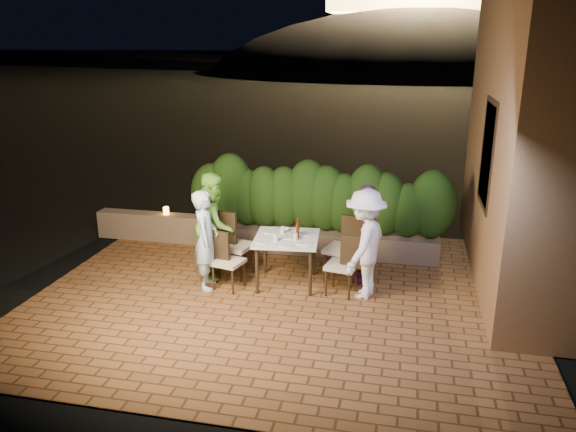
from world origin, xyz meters
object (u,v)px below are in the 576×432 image
(diner_purple, at_px, (367,234))
(chair_right_front, at_px, (342,264))
(chair_left_back, at_px, (235,245))
(diner_white, at_px, (365,244))
(chair_right_back, at_px, (343,248))
(diner_blue, at_px, (206,240))
(chair_left_front, at_px, (228,261))
(parapet_lamp, at_px, (166,211))
(bowl, at_px, (284,230))
(diner_green, at_px, (215,224))
(beer_bottle, at_px, (298,228))
(dining_table, at_px, (287,261))

(diner_purple, bearing_deg, chair_right_front, -28.74)
(chair_left_back, height_order, diner_white, diner_white)
(chair_left_back, bearing_deg, chair_right_front, 1.66)
(chair_right_back, distance_m, diner_blue, 2.06)
(diner_blue, distance_m, diner_purple, 2.40)
(diner_blue, bearing_deg, chair_right_back, -83.86)
(chair_left_front, xyz_separation_m, chair_right_back, (1.61, 0.64, 0.09))
(chair_left_back, height_order, parapet_lamp, chair_left_back)
(diner_purple, bearing_deg, bowl, -84.84)
(diner_purple, height_order, parapet_lamp, diner_purple)
(chair_left_back, distance_m, chair_right_front, 1.73)
(diner_blue, bearing_deg, chair_right_front, -97.39)
(chair_left_front, relative_size, parapet_lamp, 6.24)
(diner_white, bearing_deg, diner_green, -82.09)
(parapet_lamp, bearing_deg, chair_left_back, -36.75)
(chair_left_front, distance_m, chair_left_back, 0.49)
(diner_white, distance_m, diner_purple, 0.54)
(beer_bottle, bearing_deg, chair_left_front, -159.30)
(chair_right_back, bearing_deg, chair_left_back, 22.01)
(chair_right_front, xyz_separation_m, chair_right_back, (-0.05, 0.48, 0.07))
(chair_right_front, xyz_separation_m, diner_purple, (0.31, 0.54, 0.31))
(diner_blue, xyz_separation_m, diner_white, (2.30, 0.19, 0.05))
(dining_table, height_order, beer_bottle, beer_bottle)
(chair_right_front, height_order, parapet_lamp, chair_right_front)
(chair_right_front, relative_size, diner_white, 0.58)
(chair_right_front, bearing_deg, chair_left_back, -0.54)
(chair_left_back, distance_m, diner_blue, 0.63)
(dining_table, bearing_deg, bowl, 108.92)
(bowl, xyz_separation_m, diner_white, (1.27, -0.45, 0.03))
(bowl, distance_m, chair_left_back, 0.80)
(chair_left_front, bearing_deg, chair_left_back, 108.25)
(dining_table, bearing_deg, parapet_lamp, 150.76)
(diner_green, xyz_separation_m, diner_white, (2.34, -0.33, -0.03))
(chair_left_back, bearing_deg, dining_table, 2.17)
(bowl, bearing_deg, diner_blue, -148.31)
(chair_left_back, xyz_separation_m, diner_purple, (2.00, 0.22, 0.25))
(bowl, distance_m, diner_purple, 1.26)
(bowl, relative_size, diner_green, 0.10)
(chair_right_front, xyz_separation_m, parapet_lamp, (-3.42, 1.61, 0.11))
(bowl, bearing_deg, diner_purple, 4.10)
(chair_left_back, xyz_separation_m, chair_right_front, (1.70, -0.32, -0.05))
(dining_table, height_order, chair_right_front, chair_right_front)
(diner_blue, height_order, diner_white, diner_white)
(beer_bottle, height_order, bowl, beer_bottle)
(chair_left_back, bearing_deg, beer_bottle, 5.67)
(beer_bottle, height_order, chair_left_back, beer_bottle)
(chair_right_back, bearing_deg, diner_purple, -153.95)
(chair_left_front, distance_m, diner_purple, 2.11)
(chair_right_back, bearing_deg, chair_left_front, 38.22)
(dining_table, relative_size, diner_green, 0.57)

